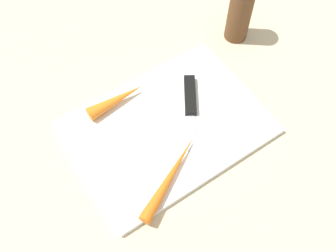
{
  "coord_description": "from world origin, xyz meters",
  "views": [
    {
      "loc": [
        -0.21,
        -0.31,
        0.65
      ],
      "look_at": [
        0.0,
        0.0,
        0.01
      ],
      "focal_mm": 41.3,
      "sensor_mm": 36.0,
      "label": 1
    }
  ],
  "objects_px": {
    "carrot_short": "(116,100)",
    "carrot_long": "(170,177)",
    "cutting_board": "(168,128)",
    "pepper_grinder": "(240,11)",
    "knife": "(190,101)"
  },
  "relations": [
    {
      "from": "carrot_short",
      "to": "carrot_long",
      "type": "distance_m",
      "value": 0.19
    },
    {
      "from": "carrot_long",
      "to": "pepper_grinder",
      "type": "bearing_deg",
      "value": 6.28
    },
    {
      "from": "knife",
      "to": "pepper_grinder",
      "type": "height_order",
      "value": "pepper_grinder"
    },
    {
      "from": "cutting_board",
      "to": "knife",
      "type": "height_order",
      "value": "knife"
    },
    {
      "from": "carrot_long",
      "to": "carrot_short",
      "type": "bearing_deg",
      "value": 61.89
    },
    {
      "from": "knife",
      "to": "carrot_short",
      "type": "distance_m",
      "value": 0.14
    },
    {
      "from": "carrot_short",
      "to": "pepper_grinder",
      "type": "bearing_deg",
      "value": 2.96
    },
    {
      "from": "carrot_short",
      "to": "carrot_long",
      "type": "height_order",
      "value": "carrot_short"
    },
    {
      "from": "cutting_board",
      "to": "carrot_long",
      "type": "bearing_deg",
      "value": -122.06
    },
    {
      "from": "cutting_board",
      "to": "carrot_short",
      "type": "relative_size",
      "value": 2.96
    },
    {
      "from": "cutting_board",
      "to": "carrot_short",
      "type": "xyz_separation_m",
      "value": [
        -0.06,
        0.1,
        0.02
      ]
    },
    {
      "from": "knife",
      "to": "carrot_long",
      "type": "relative_size",
      "value": 1.01
    },
    {
      "from": "cutting_board",
      "to": "pepper_grinder",
      "type": "height_order",
      "value": "pepper_grinder"
    },
    {
      "from": "cutting_board",
      "to": "pepper_grinder",
      "type": "bearing_deg",
      "value": 24.35
    },
    {
      "from": "cutting_board",
      "to": "carrot_short",
      "type": "distance_m",
      "value": 0.11
    }
  ]
}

